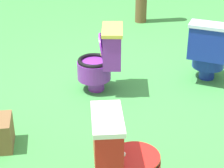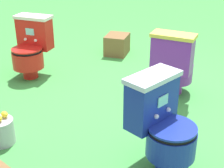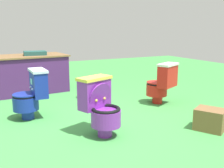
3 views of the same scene
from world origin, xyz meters
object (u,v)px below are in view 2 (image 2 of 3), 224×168
(toilet_blue, at_px, (162,123))
(toilet_red, at_px, (31,47))
(toilet_purple, at_px, (174,63))
(small_crate, at_px, (117,44))
(lemon_bucket, at_px, (1,131))

(toilet_blue, distance_m, toilet_red, 2.19)
(toilet_purple, relative_size, small_crate, 1.99)
(lemon_bucket, bearing_deg, small_crate, -69.14)
(toilet_red, distance_m, lemon_bucket, 1.46)
(small_crate, xyz_separation_m, lemon_bucket, (-0.87, 2.27, -0.02))
(toilet_purple, height_order, lemon_bucket, toilet_purple)
(small_crate, height_order, lemon_bucket, small_crate)
(small_crate, distance_m, lemon_bucket, 2.43)
(toilet_red, height_order, lemon_bucket, toilet_red)
(toilet_blue, relative_size, toilet_purple, 1.00)
(toilet_red, relative_size, lemon_bucket, 2.63)
(toilet_red, height_order, small_crate, toilet_red)
(toilet_red, distance_m, small_crate, 1.32)
(toilet_purple, distance_m, small_crate, 1.46)
(toilet_blue, height_order, small_crate, toilet_blue)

